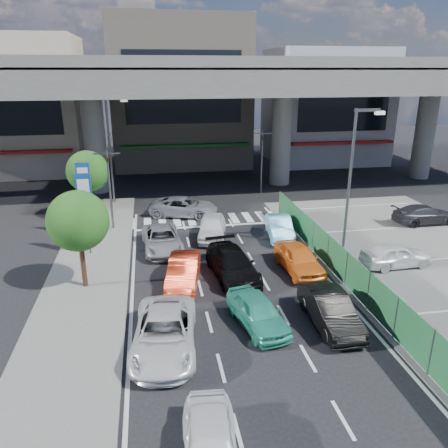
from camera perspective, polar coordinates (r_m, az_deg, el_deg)
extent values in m
plane|color=black|center=(18.79, 2.98, -12.21)|extent=(120.00, 120.00, 0.00)
cube|color=#5B5B59|center=(22.13, -17.59, -7.80)|extent=(4.00, 30.00, 0.12)
cylinder|color=#61615C|center=(38.26, -16.50, 9.91)|extent=(1.80, 1.80, 8.00)
cylinder|color=#61615C|center=(39.77, 7.44, 10.88)|extent=(1.80, 1.80, 8.00)
cylinder|color=#61615C|center=(45.87, 24.69, 10.43)|extent=(1.80, 1.80, 8.00)
cube|color=#61615C|center=(37.75, -4.52, 18.15)|extent=(64.00, 14.00, 2.00)
cube|color=#61615C|center=(30.98, -3.27, 20.29)|extent=(64.00, 0.40, 0.90)
cube|color=#61615C|center=(44.51, -5.48, 20.00)|extent=(64.00, 0.40, 0.90)
cube|color=#A59B85|center=(49.24, -25.13, 13.84)|extent=(12.00, 10.00, 13.00)
cube|color=#AF1715|center=(44.77, -26.02, 8.49)|extent=(10.80, 1.60, 0.25)
cube|color=black|center=(44.37, -26.85, 14.00)|extent=(9.60, 0.10, 5.85)
cube|color=gray|center=(48.75, -5.79, 16.65)|extent=(14.00, 10.00, 15.00)
cube|color=#135F1F|center=(44.18, -5.06, 10.24)|extent=(12.60, 1.60, 0.25)
cube|color=black|center=(43.72, -5.29, 17.33)|extent=(11.20, 0.10, 6.75)
cube|color=gray|center=(51.61, 12.99, 14.75)|extent=(12.00, 10.00, 12.00)
cube|color=#AF1715|center=(47.33, 15.06, 10.28)|extent=(10.80, 1.60, 0.25)
cube|color=black|center=(46.98, 15.43, 14.87)|extent=(9.60, 0.10, 5.40)
cylinder|color=#595B60|center=(28.61, -14.64, 4.15)|extent=(0.14, 0.14, 5.20)
cube|color=#595B60|center=(28.10, -15.06, 8.87)|extent=(1.60, 0.08, 0.08)
imported|color=black|center=(28.15, -15.01, 8.27)|extent=(0.26, 1.24, 0.50)
cylinder|color=#595B60|center=(36.49, 4.94, 7.96)|extent=(0.14, 0.14, 5.20)
cube|color=#595B60|center=(36.09, 5.05, 11.69)|extent=(1.60, 0.08, 0.08)
imported|color=black|center=(36.13, 5.03, 11.22)|extent=(0.26, 1.24, 0.50)
cylinder|color=#595B60|center=(24.77, 16.05, 5.03)|extent=(0.16, 0.16, 8.00)
cube|color=#595B60|center=(24.41, 18.23, 13.95)|extent=(1.40, 0.15, 0.15)
cube|color=silver|center=(24.75, 19.67, 13.51)|extent=(0.50, 0.22, 0.18)
cylinder|color=#595B60|center=(34.18, -14.65, 9.01)|extent=(0.16, 0.16, 8.00)
cube|color=#595B60|center=(33.69, -14.18, 15.60)|extent=(1.40, 0.15, 0.15)
cube|color=silver|center=(33.66, -12.93, 15.44)|extent=(0.50, 0.22, 0.18)
cylinder|color=#595B60|center=(25.39, -17.22, -1.62)|extent=(0.10, 0.10, 2.20)
cube|color=navy|center=(24.74, -17.70, 2.92)|extent=(0.80, 0.12, 3.00)
cube|color=white|center=(24.67, -17.72, 2.88)|extent=(0.60, 0.02, 2.40)
cylinder|color=#595B60|center=(28.24, -17.35, 0.51)|extent=(0.10, 0.10, 2.20)
cube|color=navy|center=(27.66, -17.79, 4.62)|extent=(0.80, 0.12, 3.00)
cube|color=white|center=(27.60, -17.80, 4.58)|extent=(0.60, 0.02, 2.40)
cylinder|color=#382314|center=(21.65, -17.90, -5.11)|extent=(0.24, 0.24, 2.40)
sphere|color=#1E4D16|center=(20.87, -18.52, 0.39)|extent=(2.80, 2.80, 2.80)
cylinder|color=#382314|center=(31.56, -17.01, 2.70)|extent=(0.24, 0.24, 2.40)
sphere|color=#1E4D16|center=(31.02, -17.41, 6.59)|extent=(2.80, 2.80, 2.80)
imported|color=white|center=(12.72, -1.76, -27.09)|extent=(1.83, 3.87, 1.28)
imported|color=silver|center=(16.77, -7.77, -13.91)|extent=(2.81, 5.18, 1.38)
imported|color=teal|center=(18.02, 4.41, -11.37)|extent=(2.28, 4.01, 1.29)
imported|color=black|center=(18.54, 13.70, -10.86)|extent=(1.44, 4.11, 1.35)
imported|color=red|center=(21.35, -5.30, -6.13)|extent=(2.12, 4.22, 1.33)
imported|color=black|center=(21.94, 1.09, -5.24)|extent=(2.44, 4.94, 1.38)
imported|color=orange|center=(22.85, 9.77, -4.49)|extent=(1.89, 4.15, 1.38)
imported|color=gray|center=(25.41, -8.08, -2.01)|extent=(2.42, 4.70, 1.27)
imported|color=white|center=(26.93, -1.58, -0.42)|extent=(2.40, 4.29, 1.38)
imported|color=#72CFF5|center=(27.27, 7.26, -0.42)|extent=(1.90, 4.08, 1.29)
imported|color=gray|center=(31.15, -5.29, 2.25)|extent=(5.26, 3.55, 1.34)
imported|color=white|center=(24.66, 21.54, -3.78)|extent=(3.79, 1.67, 1.27)
imported|color=#2A292D|center=(32.29, 24.72, 1.15)|extent=(4.35, 1.87, 1.25)
cone|color=red|center=(23.53, 14.81, -4.79)|extent=(0.52, 0.52, 0.77)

